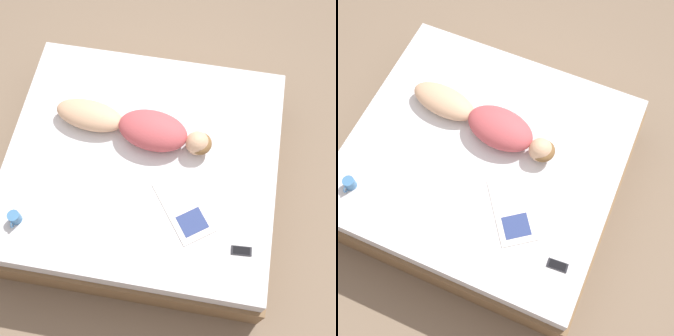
% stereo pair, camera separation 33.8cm
% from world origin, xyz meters
% --- Properties ---
extents(ground_plane, '(12.00, 12.00, 0.00)m').
position_xyz_m(ground_plane, '(0.00, 0.00, 0.00)').
color(ground_plane, '#7A6651').
extents(bed, '(1.92, 2.07, 0.55)m').
position_xyz_m(bed, '(0.00, 0.00, 0.27)').
color(bed, brown).
rests_on(bed, ground_plane).
extents(person, '(0.41, 1.24, 0.20)m').
position_xyz_m(person, '(-0.20, -0.06, 0.64)').
color(person, tan).
rests_on(person, bed).
extents(open_magazine, '(0.57, 0.51, 0.01)m').
position_xyz_m(open_magazine, '(0.34, 0.38, 0.55)').
color(open_magazine, silver).
rests_on(open_magazine, bed).
extents(coffee_mug, '(0.12, 0.08, 0.09)m').
position_xyz_m(coffee_mug, '(0.63, -0.77, 0.59)').
color(coffee_mug, teal).
rests_on(coffee_mug, bed).
extents(cell_phone, '(0.07, 0.14, 0.01)m').
position_xyz_m(cell_phone, '(0.58, 0.81, 0.55)').
color(cell_phone, black).
rests_on(cell_phone, bed).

